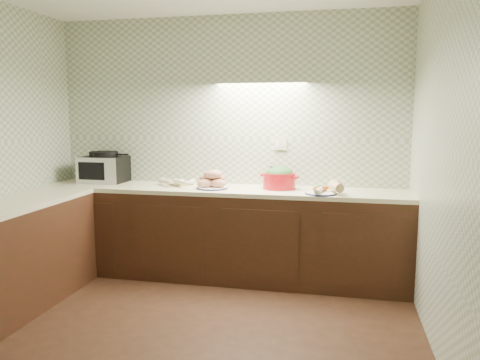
% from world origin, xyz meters
% --- Properties ---
extents(room, '(3.60, 3.60, 2.60)m').
position_xyz_m(room, '(0.00, 0.00, 1.63)').
color(room, black).
rests_on(room, ground).
extents(counter, '(3.60, 3.60, 0.90)m').
position_xyz_m(counter, '(-0.68, 0.68, 0.45)').
color(counter, black).
rests_on(counter, ground).
extents(toaster_oven, '(0.46, 0.36, 0.32)m').
position_xyz_m(toaster_oven, '(-1.31, 1.63, 1.05)').
color(toaster_oven, black).
rests_on(toaster_oven, counter).
extents(parsnip_pile, '(0.43, 0.43, 0.08)m').
position_xyz_m(parsnip_pile, '(-0.43, 1.57, 0.93)').
color(parsnip_pile, beige).
rests_on(parsnip_pile, counter).
extents(sweet_potato_plate, '(0.31, 0.31, 0.18)m').
position_xyz_m(sweet_potato_plate, '(-0.07, 1.45, 0.97)').
color(sweet_potato_plate, '#121347').
rests_on(sweet_potato_plate, counter).
extents(onion_bowl, '(0.17, 0.17, 0.13)m').
position_xyz_m(onion_bowl, '(-0.08, 1.62, 0.95)').
color(onion_bowl, black).
rests_on(onion_bowl, counter).
extents(dutch_oven, '(0.40, 0.40, 0.22)m').
position_xyz_m(dutch_oven, '(0.57, 1.58, 1.01)').
color(dutch_oven, red).
rests_on(dutch_oven, counter).
extents(veg_plate, '(0.36, 0.35, 0.13)m').
position_xyz_m(veg_plate, '(1.03, 1.37, 0.95)').
color(veg_plate, '#121347').
rests_on(veg_plate, counter).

